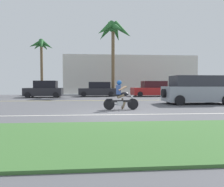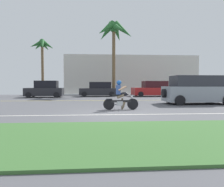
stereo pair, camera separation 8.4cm
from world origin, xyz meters
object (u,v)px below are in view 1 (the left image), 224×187
(parked_car_0, at_px, (44,90))
(parked_car_1, at_px, (98,90))
(parked_car_3, at_px, (209,90))
(motorcyclist, at_px, (121,97))
(palm_tree_1, at_px, (113,33))
(parked_car_2, at_px, (152,89))
(palm_tree_0, at_px, (41,49))
(suv_nearby, at_px, (196,90))

(parked_car_0, relative_size, parked_car_1, 0.93)
(parked_car_0, distance_m, parked_car_3, 18.07)
(motorcyclist, height_order, palm_tree_1, palm_tree_1)
(motorcyclist, relative_size, parked_car_2, 0.40)
(parked_car_1, bearing_deg, parked_car_2, -2.30)
(parked_car_0, distance_m, parked_car_1, 5.63)
(parked_car_1, relative_size, parked_car_2, 0.88)
(parked_car_2, bearing_deg, parked_car_3, -2.66)
(motorcyclist, xyz_separation_m, parked_car_1, (-1.03, 12.14, 0.09))
(motorcyclist, distance_m, palm_tree_0, 16.59)
(parked_car_3, height_order, palm_tree_0, palm_tree_0)
(suv_nearby, xyz_separation_m, parked_car_1, (-6.48, 9.36, -0.19))
(parked_car_1, distance_m, palm_tree_1, 6.84)
(motorcyclist, bearing_deg, parked_car_3, 45.16)
(parked_car_2, distance_m, palm_tree_0, 13.58)
(palm_tree_0, xyz_separation_m, palm_tree_1, (8.34, -0.65, 1.78))
(motorcyclist, distance_m, parked_car_3, 16.35)
(palm_tree_1, bearing_deg, motorcyclist, -93.36)
(parked_car_1, height_order, palm_tree_1, palm_tree_1)
(parked_car_2, xyz_separation_m, parked_car_3, (6.50, -0.30, -0.05))
(parked_car_1, bearing_deg, parked_car_0, -167.33)
(parked_car_0, distance_m, palm_tree_0, 5.68)
(suv_nearby, bearing_deg, parked_car_2, 92.67)
(parked_car_0, xyz_separation_m, parked_car_3, (18.05, 0.69, -0.05))
(parked_car_1, distance_m, palm_tree_0, 8.26)
(parked_car_3, relative_size, palm_tree_0, 0.66)
(parked_car_3, bearing_deg, parked_car_0, -177.81)
(palm_tree_0, bearing_deg, motorcyclist, -61.58)
(parked_car_2, xyz_separation_m, palm_tree_1, (-4.25, 1.42, 6.45))
(parked_car_3, xyz_separation_m, palm_tree_1, (-10.74, 1.72, 6.49))
(parked_car_1, height_order, parked_car_3, parked_car_1)
(parked_car_0, distance_m, palm_tree_1, 10.04)
(parked_car_2, height_order, palm_tree_0, palm_tree_0)
(parked_car_2, bearing_deg, parked_car_0, -175.09)
(parked_car_2, distance_m, parked_car_3, 6.51)
(parked_car_0, xyz_separation_m, parked_car_1, (5.50, 1.24, -0.05))
(motorcyclist, relative_size, palm_tree_1, 0.21)
(parked_car_0, relative_size, parked_car_3, 0.86)
(suv_nearby, distance_m, palm_tree_1, 13.14)
(motorcyclist, bearing_deg, suv_nearby, 26.97)
(motorcyclist, bearing_deg, parked_car_0, 120.91)
(parked_car_1, height_order, parked_car_2, parked_car_2)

